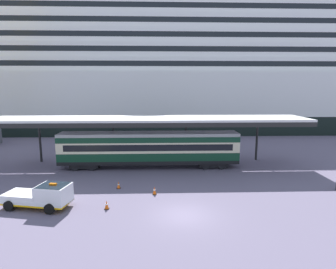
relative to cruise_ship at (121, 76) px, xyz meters
name	(u,v)px	position (x,y,z in m)	size (l,w,h in m)	color
ground_plane	(184,215)	(10.47, -48.71, -11.75)	(400.00, 400.00, 0.00)	slate
cruise_ship	(121,76)	(0.00, 0.00, 0.00)	(123.54, 29.87, 34.08)	black
platform_canopy	(149,120)	(7.55, -35.50, -6.22)	(36.25, 5.94, 5.76)	silver
train_carriage	(149,148)	(7.55, -35.91, -9.45)	(20.35, 2.81, 4.11)	black
service_truck	(43,195)	(-0.34, -46.99, -10.76)	(5.50, 3.03, 2.02)	white
traffic_cone_near	(107,205)	(4.62, -47.43, -11.42)	(0.36, 0.36, 0.68)	black
traffic_cone_mid	(155,191)	(8.25, -44.51, -11.41)	(0.36, 0.36, 0.70)	black
traffic_cone_far	(119,185)	(4.92, -42.88, -11.42)	(0.36, 0.36, 0.67)	black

